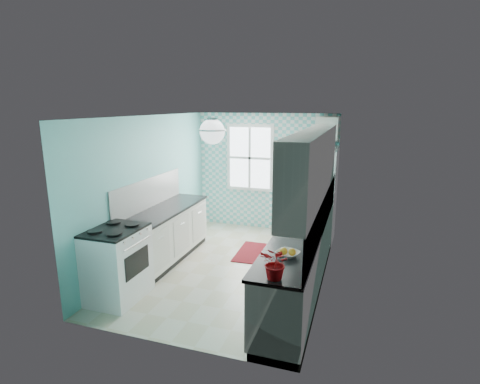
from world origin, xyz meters
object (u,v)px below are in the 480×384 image
(fridge, at_px, (315,195))
(potted_plant, at_px, (276,263))
(ceiling_light, at_px, (212,131))
(fruit_bowl, at_px, (288,254))
(microwave, at_px, (317,142))
(stove, at_px, (117,263))
(sink, at_px, (310,213))

(fridge, distance_m, potted_plant, 3.89)
(ceiling_light, distance_m, fruit_bowl, 1.93)
(ceiling_light, height_order, microwave, ceiling_light)
(microwave, bearing_deg, fridge, 55.77)
(stove, height_order, sink, sink)
(stove, xyz_separation_m, sink, (2.40, 1.90, 0.40))
(sink, relative_size, microwave, 1.07)
(ceiling_light, xyz_separation_m, fridge, (1.11, 2.60, -1.41))
(ceiling_light, bearing_deg, stove, -151.27)
(stove, bearing_deg, potted_plant, -15.54)
(fridge, relative_size, sink, 3.38)
(stove, distance_m, potted_plant, 2.55)
(sink, bearing_deg, ceiling_light, -134.31)
(ceiling_light, relative_size, microwave, 0.69)
(potted_plant, bearing_deg, fruit_bowl, 90.00)
(stove, distance_m, sink, 3.09)
(potted_plant, bearing_deg, ceiling_light, 133.24)
(fridge, xyz_separation_m, potted_plant, (0.09, -3.88, 0.20))
(fridge, height_order, microwave, microwave)
(fruit_bowl, xyz_separation_m, microwave, (-0.09, 3.27, 0.99))
(sink, distance_m, potted_plant, 2.53)
(stove, height_order, fruit_bowl, stove)
(microwave, bearing_deg, potted_plant, 93.58)
(potted_plant, distance_m, microwave, 3.97)
(stove, height_order, microwave, microwave)
(fridge, relative_size, microwave, 3.62)
(fridge, relative_size, fruit_bowl, 6.96)
(fruit_bowl, bearing_deg, fridge, 91.58)
(ceiling_light, xyz_separation_m, stove, (-1.20, -0.66, -1.80))
(sink, xyz_separation_m, potted_plant, (-0.00, -2.52, 0.19))
(stove, xyz_separation_m, potted_plant, (2.40, -0.62, 0.59))
(potted_plant, bearing_deg, stove, 165.53)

